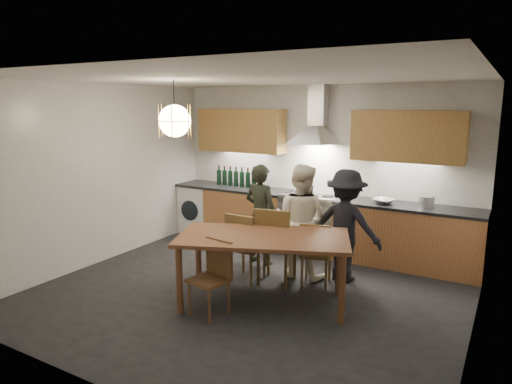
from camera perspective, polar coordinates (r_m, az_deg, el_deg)
The scene contains 17 objects.
ground at distance 5.80m, azimuth -0.95°, elevation -12.51°, with size 5.00×5.00×0.00m, color black.
room_shell at distance 5.35m, azimuth -1.01°, elevation 4.49°, with size 5.02×4.52×2.61m.
counter_run at distance 7.29m, azimuth 7.09°, elevation -3.87°, with size 5.00×0.62×0.90m.
range_stove at distance 7.30m, azimuth 6.90°, elevation -3.92°, with size 0.90×0.60×0.92m.
wall_fixtures at distance 7.18m, azimuth 7.55°, elevation 7.41°, with size 4.30×0.54×1.10m.
pendant_lamp at distance 5.82m, azimuth -10.12°, elevation 8.74°, with size 0.43×0.43×0.70m.
dining_table at distance 5.28m, azimuth 0.92°, elevation -6.48°, with size 2.17×1.63×0.82m.
chair_back_left at distance 5.98m, azimuth -1.60°, elevation -6.38°, with size 0.43×0.43×0.92m.
chair_back_mid at distance 5.85m, azimuth 2.33°, elevation -6.20°, with size 0.52×0.52×1.02m.
chair_back_right at distance 5.89m, azimuth 7.44°, elevation -7.22°, with size 0.45×0.45×0.84m.
chair_front at distance 5.15m, azimuth -5.32°, elevation -9.92°, with size 0.43×0.43×0.84m.
person_left at distance 6.61m, azimuth 0.61°, elevation -2.80°, with size 0.54×0.35×1.47m, color black.
person_mid at distance 6.15m, azimuth 5.60°, elevation -3.60°, with size 0.75×0.58×1.53m, color white.
person_right at distance 6.10m, azimuth 11.13°, elevation -4.13°, with size 0.96×0.55×1.48m, color black.
mixing_bowl at distance 6.79m, azimuth 15.65°, elevation -1.10°, with size 0.30×0.30×0.07m, color silver.
stock_pot at distance 6.74m, azimuth 20.55°, elevation -1.17°, with size 0.21×0.21×0.15m, color #B2B1B5.
wine_bottles at distance 7.87m, azimuth -2.14°, elevation 1.90°, with size 0.91×0.08×0.34m.
Camera 1 is at (2.73, -4.56, 2.32)m, focal length 32.00 mm.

